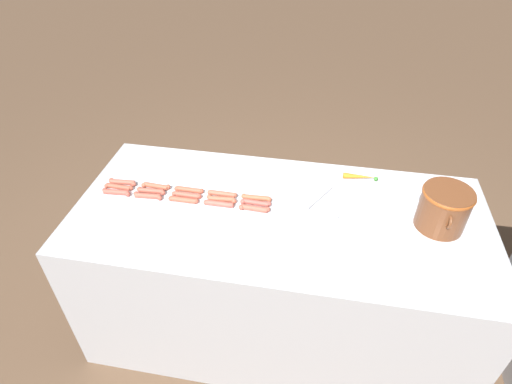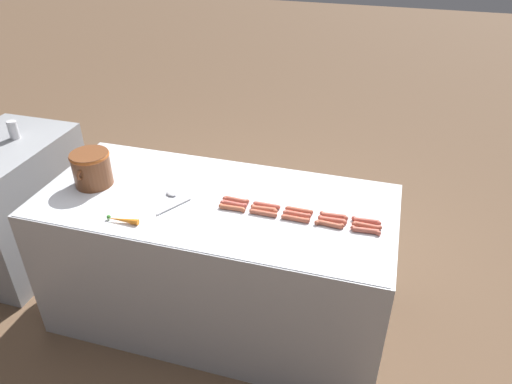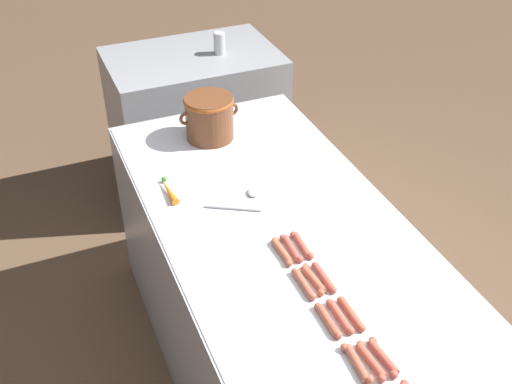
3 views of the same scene
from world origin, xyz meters
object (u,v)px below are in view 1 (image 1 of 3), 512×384
at_px(hot_dog_12, 183,200).
at_px(hot_dog_13, 219,204).
at_px(bean_pot, 444,207).
at_px(hot_dog_6, 151,191).
at_px(hot_dog_14, 254,208).
at_px(hot_dog_1, 156,186).
at_px(hot_dog_9, 256,203).
at_px(serving_spoon, 328,208).
at_px(carrot, 360,177).
at_px(hot_dog_3, 222,194).
at_px(hot_dog_11, 148,196).
at_px(hot_dog_4, 256,198).
at_px(hot_dog_8, 222,199).
at_px(hot_dog_7, 187,195).
at_px(hot_dog_0, 122,182).
at_px(hot_dog_5, 119,187).
at_px(hot_dog_2, 189,190).
at_px(hot_dog_10, 116,192).

xyz_separation_m(hot_dog_12, hot_dog_13, (-0.00, 0.18, 0.00)).
relative_size(hot_dog_13, bean_pot, 0.55).
relative_size(hot_dog_6, hot_dog_14, 1.00).
bearing_deg(hot_dog_1, hot_dog_9, 85.69).
relative_size(serving_spoon, carrot, 1.38).
bearing_deg(hot_dog_3, carrot, 111.21).
relative_size(hot_dog_6, hot_dog_11, 1.00).
bearing_deg(hot_dog_14, hot_dog_11, -90.02).
relative_size(hot_dog_4, hot_dog_8, 1.00).
bearing_deg(hot_dog_7, hot_dog_4, 96.59).
distance_m(hot_dog_4, hot_dog_8, 0.17).
height_order(hot_dog_1, carrot, carrot).
bearing_deg(hot_dog_9, hot_dog_12, -83.46).
xyz_separation_m(hot_dog_1, hot_dog_12, (0.08, 0.17, 0.00)).
distance_m(hot_dog_1, hot_dog_13, 0.36).
xyz_separation_m(hot_dog_3, hot_dog_9, (0.04, 0.18, 0.00)).
bearing_deg(hot_dog_11, hot_dog_0, -115.74).
relative_size(hot_dog_3, hot_dog_5, 1.00).
relative_size(hot_dog_11, hot_dog_12, 1.00).
height_order(hot_dog_4, hot_dog_7, same).
bearing_deg(hot_dog_8, bean_pot, 90.39).
bearing_deg(hot_dog_0, hot_dog_9, 86.69).
bearing_deg(hot_dog_2, hot_dog_6, -77.31).
distance_m(hot_dog_4, hot_dog_7, 0.35).
relative_size(hot_dog_7, hot_dog_10, 1.00).
relative_size(hot_dog_0, hot_dog_3, 1.00).
distance_m(hot_dog_4, hot_dog_14, 0.08).
distance_m(hot_dog_9, carrot, 0.59).
bearing_deg(hot_dog_11, hot_dog_8, 96.31).
bearing_deg(bean_pot, hot_dog_7, -89.62).
relative_size(hot_dog_6, hot_dog_10, 1.00).
bearing_deg(bean_pot, hot_dog_8, -89.61).
xyz_separation_m(hot_dog_12, hot_dog_14, (0.00, 0.36, 0.00)).
relative_size(hot_dog_2, hot_dog_6, 1.00).
relative_size(hot_dog_12, carrot, 0.84).
relative_size(hot_dog_1, hot_dog_5, 1.00).
height_order(hot_dog_12, carrot, carrot).
distance_m(hot_dog_10, hot_dog_13, 0.53).
bearing_deg(hot_dog_4, hot_dog_3, -90.28).
xyz_separation_m(hot_dog_0, hot_dog_2, (0.00, 0.36, 0.00)).
relative_size(hot_dog_2, hot_dog_14, 1.00).
relative_size(hot_dog_5, hot_dog_7, 1.00).
bearing_deg(carrot, hot_dog_7, -70.33).
xyz_separation_m(hot_dog_9, hot_dog_14, (0.04, 0.00, 0.00)).
bearing_deg(hot_dog_6, hot_dog_9, 90.17).
bearing_deg(hot_dog_12, hot_dog_13, 90.66).
height_order(hot_dog_3, carrot, carrot).
distance_m(hot_dog_2, hot_dog_7, 0.04).
height_order(hot_dog_1, hot_dog_6, same).
distance_m(hot_dog_5, hot_dog_9, 0.71).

